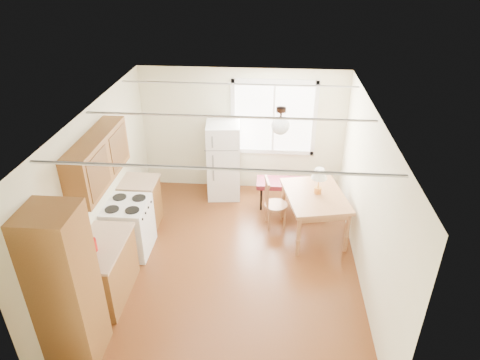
# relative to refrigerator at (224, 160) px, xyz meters

# --- Properties ---
(room_shell) EXTENTS (4.60, 5.60, 2.62)m
(room_shell) POSITION_rel_refrigerator_xyz_m (0.35, -2.12, 0.48)
(room_shell) COLOR #4D240F
(room_shell) RESTS_ON ground
(kitchen_run) EXTENTS (0.65, 3.40, 2.20)m
(kitchen_run) POSITION_rel_refrigerator_xyz_m (-1.37, -2.75, 0.07)
(kitchen_run) COLOR brown
(kitchen_run) RESTS_ON ground
(window_unit) EXTENTS (1.64, 0.05, 1.51)m
(window_unit) POSITION_rel_refrigerator_xyz_m (0.95, 0.35, 0.78)
(window_unit) COLOR white
(window_unit) RESTS_ON room_shell
(pendant_light) EXTENTS (0.26, 0.26, 0.40)m
(pendant_light) POSITION_rel_refrigerator_xyz_m (1.05, -1.72, 1.47)
(pendant_light) COLOR #311D15
(pendant_light) RESTS_ON room_shell
(refrigerator) EXTENTS (0.69, 0.69, 1.54)m
(refrigerator) POSITION_rel_refrigerator_xyz_m (0.00, 0.00, 0.00)
(refrigerator) COLOR white
(refrigerator) RESTS_ON ground
(bench) EXTENTS (1.22, 0.47, 0.56)m
(bench) POSITION_rel_refrigerator_xyz_m (1.28, -0.36, -0.27)
(bench) COLOR maroon
(bench) RESTS_ON ground
(dining_table) EXTENTS (1.20, 1.44, 0.79)m
(dining_table) POSITION_rel_refrigerator_xyz_m (1.70, -1.20, -0.08)
(dining_table) COLOR #945F39
(dining_table) RESTS_ON ground
(chair) EXTENTS (0.44, 0.43, 0.94)m
(chair) POSITION_rel_refrigerator_xyz_m (0.96, -1.03, -0.23)
(chair) COLOR #945F39
(chair) RESTS_ON ground
(table_lamp) EXTENTS (0.27, 0.27, 0.46)m
(table_lamp) POSITION_rel_refrigerator_xyz_m (1.74, -1.15, 0.36)
(table_lamp) COLOR #C78B3F
(table_lamp) RESTS_ON dining_table
(coffee_maker) EXTENTS (0.20, 0.25, 0.36)m
(coffee_maker) POSITION_rel_refrigerator_xyz_m (-1.37, -3.44, 0.26)
(coffee_maker) COLOR black
(coffee_maker) RESTS_ON kitchen_run
(kettle) EXTENTS (0.13, 0.13, 0.25)m
(kettle) POSITION_rel_refrigerator_xyz_m (-1.39, -3.10, 0.23)
(kettle) COLOR red
(kettle) RESTS_ON kitchen_run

